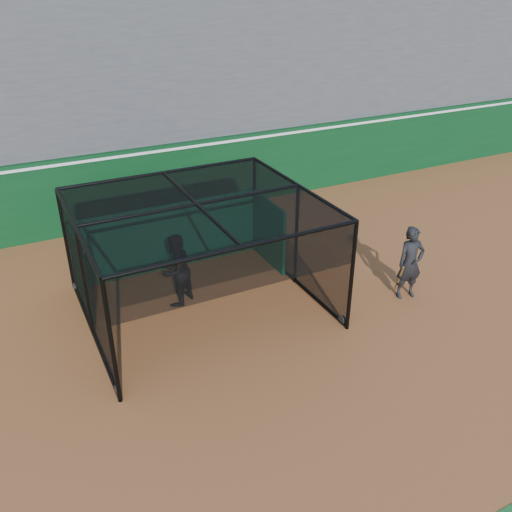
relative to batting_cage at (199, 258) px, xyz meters
name	(u,v)px	position (x,y,z in m)	size (l,w,h in m)	color
ground	(287,351)	(1.00, -2.57, -1.38)	(120.00, 120.00, 0.00)	brown
outfield_wall	(162,180)	(1.00, 5.93, -0.10)	(50.00, 0.50, 2.50)	#0A3817
grandstand	(122,65)	(1.00, 9.70, 3.09)	(50.00, 7.85, 8.95)	#4C4C4F
batting_cage	(199,258)	(0.00, 0.00, 0.00)	(5.50, 4.96, 2.77)	black
batter	(176,270)	(-0.47, 0.42, -0.44)	(0.92, 0.71, 1.88)	black
on_deck_player	(410,263)	(4.91, -1.94, -0.42)	(0.78, 0.59, 1.94)	black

